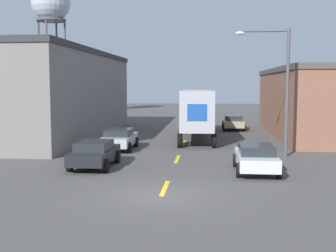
# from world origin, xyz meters

# --- Properties ---
(ground_plane) EXTENTS (160.00, 160.00, 0.00)m
(ground_plane) POSITION_xyz_m (0.00, 0.00, 0.00)
(ground_plane) COLOR #4C4947
(road_centerline) EXTENTS (0.20, 16.54, 0.01)m
(road_centerline) POSITION_xyz_m (0.00, 8.11, 0.00)
(road_centerline) COLOR yellow
(road_centerline) RESTS_ON ground_plane
(warehouse_left) EXTENTS (9.96, 22.93, 7.16)m
(warehouse_left) POSITION_xyz_m (-12.16, 18.67, 3.59)
(warehouse_left) COLOR slate
(warehouse_left) RESTS_ON ground_plane
(semi_truck) EXTENTS (3.00, 12.42, 3.90)m
(semi_truck) POSITION_xyz_m (0.86, 17.89, 2.31)
(semi_truck) COLOR navy
(semi_truck) RESTS_ON ground_plane
(parked_car_right_near) EXTENTS (2.06, 4.24, 1.39)m
(parked_car_right_near) POSITION_xyz_m (4.15, 4.79, 0.75)
(parked_car_right_near) COLOR silver
(parked_car_right_near) RESTS_ON ground_plane
(parked_car_left_far) EXTENTS (2.06, 4.24, 1.39)m
(parked_car_left_far) POSITION_xyz_m (-4.15, 11.36, 0.75)
(parked_car_left_far) COLOR #B2B2B7
(parked_car_left_far) RESTS_ON ground_plane
(parked_car_left_near) EXTENTS (2.06, 4.24, 1.39)m
(parked_car_left_near) POSITION_xyz_m (-4.15, 5.30, 0.75)
(parked_car_left_near) COLOR black
(parked_car_left_near) RESTS_ON ground_plane
(parked_car_right_far) EXTENTS (2.06, 4.24, 1.39)m
(parked_car_right_far) POSITION_xyz_m (4.15, 24.57, 0.75)
(parked_car_right_far) COLOR tan
(parked_car_right_far) RESTS_ON ground_plane
(water_tower) EXTENTS (5.53, 5.53, 18.78)m
(water_tower) POSITION_xyz_m (-20.67, 43.07, 15.72)
(water_tower) COLOR #47474C
(water_tower) RESTS_ON ground_plane
(street_lamp) EXTENTS (3.21, 0.32, 7.63)m
(street_lamp) POSITION_xyz_m (6.02, 9.57, 4.52)
(street_lamp) COLOR #4C4C51
(street_lamp) RESTS_ON ground_plane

